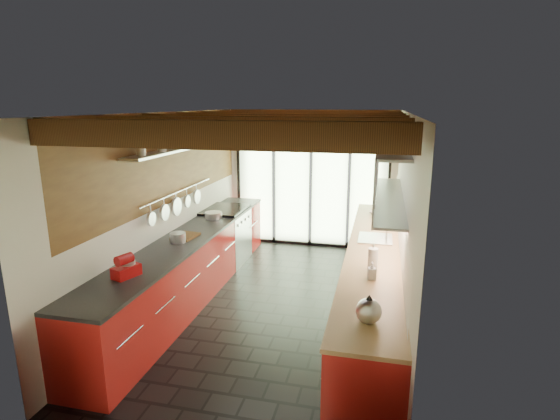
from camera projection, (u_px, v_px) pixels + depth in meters
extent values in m
plane|color=black|center=(277.00, 304.00, 6.06)|extent=(5.50, 5.50, 0.00)
plane|color=silver|center=(311.00, 179.00, 8.35)|extent=(3.20, 0.00, 3.20)
plane|color=silver|center=(188.00, 305.00, 3.15)|extent=(3.20, 0.00, 3.20)
plane|color=silver|center=(166.00, 207.00, 6.11)|extent=(0.00, 5.50, 5.50)
plane|color=silver|center=(403.00, 221.00, 5.39)|extent=(0.00, 5.50, 5.50)
plane|color=#472814|center=(277.00, 113.00, 5.44)|extent=(5.50, 5.50, 0.00)
cube|color=#593316|center=(208.00, 135.00, 3.34)|extent=(3.14, 0.14, 0.22)
cube|color=#593316|center=(244.00, 128.00, 4.20)|extent=(3.14, 0.14, 0.22)
cube|color=#593316|center=(268.00, 124.00, 5.05)|extent=(3.14, 0.14, 0.22)
cube|color=#593316|center=(285.00, 121.00, 5.90)|extent=(3.14, 0.14, 0.22)
cube|color=#593316|center=(298.00, 119.00, 6.75)|extent=(3.14, 0.14, 0.22)
cube|color=#593316|center=(308.00, 117.00, 7.60)|extent=(3.14, 0.14, 0.22)
cube|color=brown|center=(312.00, 124.00, 8.06)|extent=(3.14, 0.06, 0.50)
plane|color=brown|center=(172.00, 157.00, 6.13)|extent=(0.00, 4.90, 4.90)
plane|color=#C6EAAD|center=(311.00, 191.00, 8.39)|extent=(2.90, 0.00, 2.90)
cube|color=black|center=(239.00, 188.00, 8.70)|extent=(0.05, 0.04, 2.15)
cube|color=black|center=(388.00, 195.00, 8.05)|extent=(0.05, 0.04, 2.15)
cube|color=black|center=(310.00, 191.00, 8.35)|extent=(0.06, 0.05, 2.15)
cube|color=black|center=(311.00, 135.00, 8.09)|extent=(2.90, 0.05, 0.06)
cylinder|color=red|center=(311.00, 124.00, 8.03)|extent=(0.34, 0.04, 0.34)
cylinder|color=beige|center=(311.00, 124.00, 8.01)|extent=(0.28, 0.02, 0.28)
cube|color=#B21B19|center=(191.00, 267.00, 6.24)|extent=(0.65, 5.00, 0.88)
cube|color=black|center=(189.00, 236.00, 6.13)|extent=(0.68, 5.00, 0.04)
cube|color=silver|center=(226.00, 237.00, 7.61)|extent=(0.66, 0.90, 0.90)
cube|color=black|center=(225.00, 210.00, 7.50)|extent=(0.65, 0.90, 0.06)
cube|color=#B21B19|center=(373.00, 283.00, 5.67)|extent=(0.65, 5.00, 0.88)
cube|color=#A98252|center=(374.00, 250.00, 5.56)|extent=(0.68, 5.00, 0.04)
cube|color=white|center=(349.00, 270.00, 6.12)|extent=(0.02, 0.60, 0.84)
cube|color=silver|center=(375.00, 239.00, 5.93)|extent=(0.45, 0.52, 0.02)
cylinder|color=silver|center=(387.00, 227.00, 5.86)|extent=(0.02, 0.02, 0.34)
torus|color=silver|center=(383.00, 214.00, 5.83)|extent=(0.14, 0.02, 0.14)
plane|color=silver|center=(378.00, 172.00, 5.62)|extent=(0.00, 3.00, 3.00)
cube|color=#9EA0A5|center=(390.00, 198.00, 5.66)|extent=(0.34, 3.00, 0.03)
cube|color=#9EA0A5|center=(393.00, 146.00, 5.51)|extent=(0.34, 3.00, 0.03)
cylinder|color=silver|center=(179.00, 191.00, 6.34)|extent=(0.02, 2.20, 0.02)
cube|color=silver|center=(180.00, 149.00, 6.07)|extent=(0.28, 2.60, 0.03)
cylinder|color=silver|center=(151.00, 219.00, 5.52)|extent=(0.04, 0.18, 0.18)
cylinder|color=silver|center=(164.00, 212.00, 5.85)|extent=(0.04, 0.22, 0.22)
cylinder|color=silver|center=(176.00, 207.00, 6.18)|extent=(0.04, 0.26, 0.26)
cylinder|color=silver|center=(187.00, 201.00, 6.51)|extent=(0.04, 0.18, 0.18)
cylinder|color=silver|center=(197.00, 197.00, 6.85)|extent=(0.04, 0.22, 0.22)
cube|color=#B80E11|center=(126.00, 271.00, 4.63)|extent=(0.25, 0.32, 0.12)
cylinder|color=#B80E11|center=(124.00, 259.00, 4.57)|extent=(0.17, 0.21, 0.11)
cylinder|color=silver|center=(129.00, 266.00, 4.66)|extent=(0.18, 0.18, 0.12)
cylinder|color=silver|center=(178.00, 238.00, 5.77)|extent=(0.27, 0.27, 0.13)
cylinder|color=silver|center=(214.00, 215.00, 6.97)|extent=(0.36, 0.36, 0.11)
cube|color=brown|center=(186.00, 236.00, 6.00)|extent=(0.31, 0.40, 0.03)
sphere|color=silver|center=(369.00, 310.00, 3.66)|extent=(0.29, 0.29, 0.22)
cone|color=black|center=(369.00, 297.00, 3.63)|extent=(0.11, 0.11, 0.06)
cylinder|color=silver|center=(369.00, 303.00, 3.77)|extent=(0.06, 0.09, 0.05)
cylinder|color=white|center=(373.00, 259.00, 4.80)|extent=(0.14, 0.14, 0.24)
cylinder|color=silver|center=(374.00, 246.00, 4.77)|extent=(0.03, 0.03, 0.05)
imported|color=silver|center=(372.00, 271.00, 4.56)|extent=(0.10, 0.10, 0.19)
imported|color=silver|center=(377.00, 213.00, 7.20)|extent=(0.31, 0.31, 0.06)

